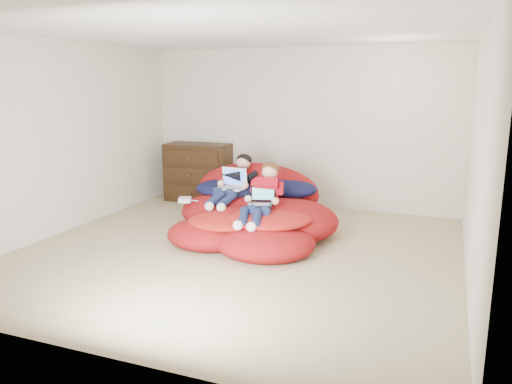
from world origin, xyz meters
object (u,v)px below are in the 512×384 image
Objects in this scene: younger_boy at (263,194)px; laptop_white at (232,183)px; dresser at (199,172)px; laptop_black at (261,200)px; older_boy at (235,181)px; beanbag_pile at (254,212)px.

laptop_white is (-0.60, 0.42, 0.02)m from younger_boy.
dresser is at bearing 132.23° from laptop_white.
laptop_black is (1.82, -1.83, 0.08)m from dresser.
older_boy is 0.11m from laptop_white.
laptop_white is at bearing 145.15° from younger_boy.
younger_boy reaches higher than laptop_black.
laptop_black is (0.60, -0.59, -0.09)m from older_boy.
laptop_white is 0.78m from laptop_black.
laptop_black is at bearing -39.17° from laptop_white.
younger_boy is (0.27, -0.37, 0.35)m from beanbag_pile.
beanbag_pile is 0.49m from laptop_white.
dresser is 1.82m from laptop_white.
older_boy is (1.22, -1.24, 0.16)m from dresser.
beanbag_pile is (1.54, -1.39, -0.22)m from dresser.
dresser is 3.02× the size of laptop_black.
dresser reaches higher than beanbag_pile.
beanbag_pile is at bearing 121.70° from laptop_black.
younger_boy is (1.82, -1.76, 0.13)m from dresser.
laptop_white is at bearing 140.83° from laptop_black.
older_boy is (-0.33, 0.15, 0.38)m from beanbag_pile.
laptop_white reaches higher than laptop_black.
laptop_white is (-0.33, 0.04, 0.37)m from beanbag_pile.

